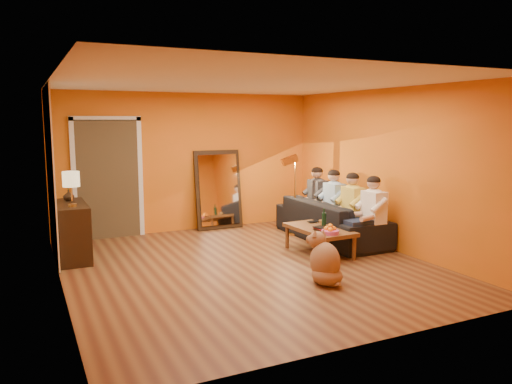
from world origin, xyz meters
name	(u,v)px	position (x,y,z in m)	size (l,w,h in m)	color
room_shell	(238,174)	(0.00, 0.37, 1.30)	(5.00, 5.50, 2.60)	brown
white_accent	(50,173)	(-2.48, 1.75, 1.30)	(0.02, 1.90, 2.58)	white
doorway_recess	(107,179)	(-1.50, 2.83, 1.05)	(1.06, 0.30, 2.10)	#3F2D19
door_jamb_left	(74,181)	(-2.07, 2.71, 1.05)	(0.08, 0.06, 2.20)	white
door_jamb_right	(140,178)	(-0.93, 2.71, 1.05)	(0.08, 0.06, 2.20)	white
door_header	(105,118)	(-1.50, 2.71, 2.12)	(1.22, 0.06, 0.08)	white
mirror_frame	(218,190)	(0.55, 2.63, 0.76)	(0.92, 0.06, 1.52)	black
mirror_glass	(219,190)	(0.55, 2.59, 0.76)	(0.78, 0.02, 1.36)	white
sideboard	(72,231)	(-2.24, 1.55, 0.42)	(0.44, 1.18, 0.85)	black
table_lamp	(72,189)	(-2.24, 1.25, 1.10)	(0.24, 0.24, 0.51)	beige
sofa	(331,220)	(2.00, 0.90, 0.35)	(0.93, 2.38, 0.70)	black
coffee_table	(319,241)	(1.29, 0.17, 0.21)	(0.62, 1.22, 0.42)	brown
floor_lamp	(295,196)	(1.61, 1.50, 0.72)	(0.30, 0.24, 1.44)	#C18838
dog	(325,257)	(0.57, -1.10, 0.35)	(0.38, 0.59, 0.69)	olive
person_far_left	(374,214)	(2.13, -0.10, 0.61)	(0.70, 0.44, 1.22)	white
person_mid_left	(353,209)	(2.13, 0.45, 0.61)	(0.70, 0.44, 1.22)	gold
person_mid_right	(334,204)	(2.13, 1.00, 0.61)	(0.70, 0.44, 1.22)	#88ABD3
person_far_right	(318,200)	(2.13, 1.55, 0.61)	(0.70, 0.44, 1.22)	#323136
fruit_bowl	(330,229)	(1.19, -0.28, 0.50)	(0.26, 0.26, 0.16)	#C14483
wine_bottle	(324,218)	(1.34, 0.12, 0.58)	(0.07, 0.07, 0.31)	black
tumbler	(322,223)	(1.41, 0.29, 0.46)	(0.10, 0.10, 0.09)	#B27F3F
laptop	(317,222)	(1.47, 0.52, 0.43)	(0.29, 0.19, 0.02)	black
book_lower	(316,231)	(1.11, -0.03, 0.43)	(0.18, 0.24, 0.02)	black
book_mid	(317,229)	(1.12, -0.02, 0.45)	(0.19, 0.25, 0.02)	maroon
book_upper	(317,228)	(1.11, -0.04, 0.47)	(0.15, 0.20, 0.02)	black
vase	(69,196)	(-2.24, 1.80, 0.94)	(0.16, 0.16, 0.17)	black
flowers	(68,178)	(-2.24, 1.80, 1.21)	(0.17, 0.17, 0.48)	maroon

